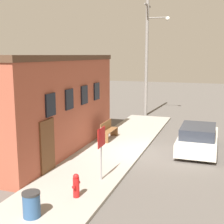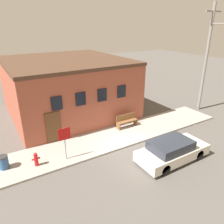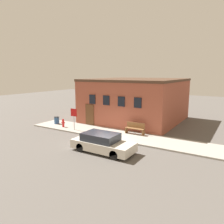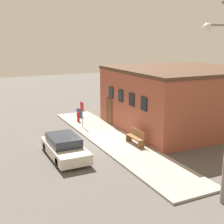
# 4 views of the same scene
# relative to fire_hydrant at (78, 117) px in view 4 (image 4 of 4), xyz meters

# --- Properties ---
(ground_plane) EXTENTS (80.00, 80.00, 0.00)m
(ground_plane) POSITION_rel_fire_hydrant_xyz_m (5.52, -0.93, -0.51)
(ground_plane) COLOR #56514C
(sidewalk) EXTENTS (17.31, 2.99, 0.12)m
(sidewalk) POSITION_rel_fire_hydrant_xyz_m (5.52, 0.57, -0.46)
(sidewalk) COLOR #9E998E
(sidewalk) RESTS_ON ground
(brick_building) EXTENTS (9.39, 9.84, 4.65)m
(brick_building) POSITION_rel_fire_hydrant_xyz_m (4.48, 6.92, 1.81)
(brick_building) COLOR #9E4C38
(brick_building) RESTS_ON ground
(fire_hydrant) EXTENTS (0.44, 0.21, 0.80)m
(fire_hydrant) POSITION_rel_fire_hydrant_xyz_m (0.00, 0.00, 0.00)
(fire_hydrant) COLOR red
(fire_hydrant) RESTS_ON sidewalk
(stop_sign) EXTENTS (0.70, 0.06, 1.96)m
(stop_sign) POSITION_rel_fire_hydrant_xyz_m (1.62, -0.26, 0.98)
(stop_sign) COLOR gray
(stop_sign) RESTS_ON sidewalk
(bench) EXTENTS (1.67, 0.44, 0.97)m
(bench) POSITION_rel_fire_hydrant_xyz_m (7.01, 1.41, 0.08)
(bench) COLOR brown
(bench) RESTS_ON sidewalk
(trash_bin) EXTENTS (0.52, 0.52, 0.74)m
(trash_bin) POSITION_rel_fire_hydrant_xyz_m (-1.55, 0.66, -0.02)
(trash_bin) COLOR #2D517F
(trash_bin) RESTS_ON sidewalk
(parked_car) EXTENTS (4.31, 1.82, 1.28)m
(parked_car) POSITION_rel_fire_hydrant_xyz_m (6.85, -3.35, 0.10)
(parked_car) COLOR black
(parked_car) RESTS_ON ground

